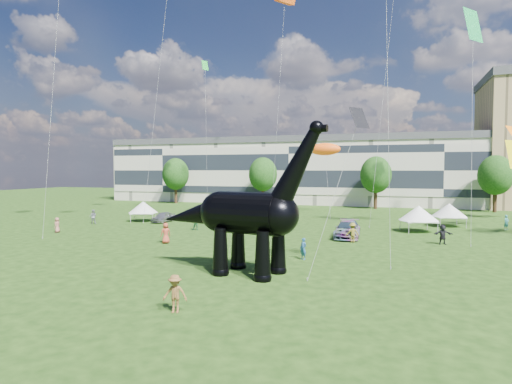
% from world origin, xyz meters
% --- Properties ---
extents(ground, '(220.00, 220.00, 0.00)m').
position_xyz_m(ground, '(0.00, 0.00, 0.00)').
color(ground, '#16330C').
rests_on(ground, ground).
extents(terrace_row, '(78.00, 11.00, 12.00)m').
position_xyz_m(terrace_row, '(-8.00, 62.00, 6.00)').
color(terrace_row, beige).
rests_on(terrace_row, ground).
extents(tree_far_left, '(5.20, 5.20, 9.44)m').
position_xyz_m(tree_far_left, '(-30.00, 53.00, 6.29)').
color(tree_far_left, '#382314').
rests_on(tree_far_left, ground).
extents(tree_mid_left, '(5.20, 5.20, 9.44)m').
position_xyz_m(tree_mid_left, '(-12.00, 53.00, 6.29)').
color(tree_mid_left, '#382314').
rests_on(tree_mid_left, ground).
extents(tree_mid_right, '(5.20, 5.20, 9.44)m').
position_xyz_m(tree_mid_right, '(8.00, 53.00, 6.29)').
color(tree_mid_right, '#382314').
rests_on(tree_mid_right, ground).
extents(tree_far_right, '(5.20, 5.20, 9.44)m').
position_xyz_m(tree_far_right, '(26.00, 53.00, 6.29)').
color(tree_far_right, '#382314').
rests_on(tree_far_right, ground).
extents(dinosaur_sculpture, '(12.12, 4.15, 9.86)m').
position_xyz_m(dinosaur_sculpture, '(2.02, 3.64, 3.72)').
color(dinosaur_sculpture, black).
rests_on(dinosaur_sculpture, ground).
extents(car_silver, '(1.78, 3.96, 1.32)m').
position_xyz_m(car_silver, '(-16.63, 25.52, 0.66)').
color(car_silver, '#B0B0B4').
rests_on(car_silver, ground).
extents(car_grey, '(4.41, 2.43, 1.38)m').
position_xyz_m(car_grey, '(-2.44, 21.43, 0.69)').
color(car_grey, gray).
rests_on(car_grey, ground).
extents(car_white, '(5.14, 2.69, 1.38)m').
position_xyz_m(car_white, '(-2.45, 29.15, 0.69)').
color(car_white, silver).
rests_on(car_white, ground).
extents(car_dark, '(2.52, 5.75, 1.65)m').
position_xyz_m(car_dark, '(6.88, 20.22, 0.82)').
color(car_dark, '#595960').
rests_on(car_dark, ground).
extents(gazebo_near, '(5.01, 5.01, 2.81)m').
position_xyz_m(gazebo_near, '(13.64, 26.71, 1.98)').
color(gazebo_near, white).
rests_on(gazebo_near, ground).
extents(gazebo_far, '(4.67, 4.67, 2.71)m').
position_xyz_m(gazebo_far, '(17.24, 32.38, 1.90)').
color(gazebo_far, silver).
rests_on(gazebo_far, ground).
extents(gazebo_left, '(4.86, 4.86, 2.57)m').
position_xyz_m(gazebo_left, '(-19.58, 25.53, 1.80)').
color(gazebo_left, silver).
rests_on(gazebo_left, ground).
extents(visitors, '(47.86, 36.61, 1.88)m').
position_xyz_m(visitors, '(-1.42, 15.74, 0.89)').
color(visitors, brown).
rests_on(visitors, ground).
extents(kites, '(63.35, 50.02, 30.98)m').
position_xyz_m(kites, '(2.22, 30.68, 12.63)').
color(kites, '#EA510F').
rests_on(kites, ground).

